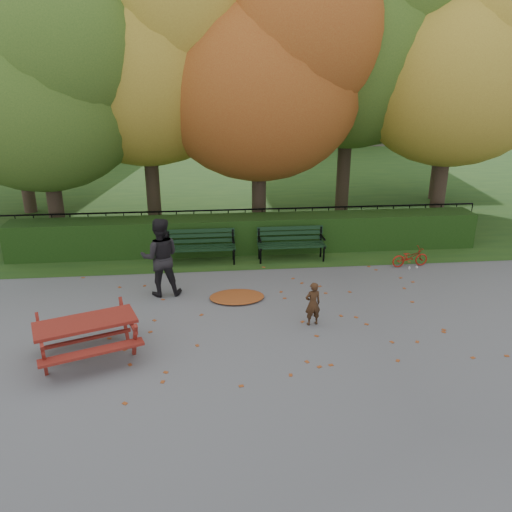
{
  "coord_description": "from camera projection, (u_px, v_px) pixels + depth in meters",
  "views": [
    {
      "loc": [
        -1.11,
        -8.84,
        4.76
      ],
      "look_at": [
        -0.08,
        1.33,
        1.0
      ],
      "focal_mm": 35.0,
      "sensor_mm": 36.0,
      "label": 1
    }
  ],
  "objects": [
    {
      "name": "tree_g",
      "position": [
        464.0,
        55.0,
        18.05
      ],
      "size": [
        6.3,
        6.0,
        8.55
      ],
      "color": "#32241A",
      "rests_on": "ground"
    },
    {
      "name": "tree_e",
      "position": [
        470.0,
        61.0,
        14.25
      ],
      "size": [
        6.09,
        5.8,
        8.16
      ],
      "color": "#32241A",
      "rests_on": "ground"
    },
    {
      "name": "grass_strip",
      "position": [
        230.0,
        182.0,
        23.07
      ],
      "size": [
        90.0,
        90.0,
        0.0
      ],
      "primitive_type": "plane",
      "color": "#1D3E16",
      "rests_on": "ground"
    },
    {
      "name": "tree_c",
      "position": [
        272.0,
        70.0,
        13.98
      ],
      "size": [
        6.3,
        6.0,
        8.0
      ],
      "color": "#32241A",
      "rests_on": "ground"
    },
    {
      "name": "bench_right",
      "position": [
        291.0,
        241.0,
        13.38
      ],
      "size": [
        1.8,
        0.57,
        0.88
      ],
      "color": "black",
      "rests_on": "ground"
    },
    {
      "name": "building_left",
      "position": [
        73.0,
        26.0,
        30.84
      ],
      "size": [
        10.0,
        7.0,
        15.0
      ],
      "primitive_type": "cube",
      "color": "tan",
      "rests_on": "ground"
    },
    {
      "name": "bicycle",
      "position": [
        410.0,
        257.0,
        12.97
      ],
      "size": [
        1.01,
        0.44,
        0.51
      ],
      "primitive_type": "imported",
      "rotation": [
        0.0,
        0.0,
        1.67
      ],
      "color": "#A2180F",
      "rests_on": "ground"
    },
    {
      "name": "hedge",
      "position": [
        248.0,
        234.0,
        14.03
      ],
      "size": [
        13.0,
        0.9,
        1.0
      ],
      "primitive_type": "cube",
      "color": "black",
      "rests_on": "ground"
    },
    {
      "name": "leaf_pile",
      "position": [
        237.0,
        297.0,
        11.18
      ],
      "size": [
        1.36,
        1.05,
        0.09
      ],
      "primitive_type": "ellipsoid",
      "rotation": [
        0.0,
        0.0,
        0.16
      ],
      "color": "maroon",
      "rests_on": "ground"
    },
    {
      "name": "tree_d",
      "position": [
        367.0,
        30.0,
        15.05
      ],
      "size": [
        7.14,
        6.8,
        9.58
      ],
      "color": "#32241A",
      "rests_on": "ground"
    },
    {
      "name": "building_right",
      "position": [
        333.0,
        54.0,
        34.83
      ],
      "size": [
        9.0,
        6.0,
        12.0
      ],
      "primitive_type": "cube",
      "color": "tan",
      "rests_on": "ground"
    },
    {
      "name": "child",
      "position": [
        313.0,
        304.0,
        9.89
      ],
      "size": [
        0.37,
        0.28,
        0.91
      ],
      "primitive_type": "imported",
      "rotation": [
        0.0,
        0.0,
        3.35
      ],
      "color": "#3A2212",
      "rests_on": "ground"
    },
    {
      "name": "bench_left",
      "position": [
        201.0,
        244.0,
        13.16
      ],
      "size": [
        1.8,
        0.57,
        0.88
      ],
      "color": "black",
      "rests_on": "ground"
    },
    {
      "name": "adult",
      "position": [
        160.0,
        257.0,
        11.11
      ],
      "size": [
        0.91,
        0.73,
        1.8
      ],
      "primitive_type": "imported",
      "rotation": [
        0.0,
        0.0,
        3.2
      ],
      "color": "black",
      "rests_on": "ground"
    },
    {
      "name": "picnic_table",
      "position": [
        86.0,
        329.0,
        8.68
      ],
      "size": [
        2.06,
        1.87,
        0.83
      ],
      "rotation": [
        0.0,
        0.0,
        0.35
      ],
      "color": "maroon",
      "rests_on": "ground"
    },
    {
      "name": "ground",
      "position": [
        267.0,
        325.0,
        10.0
      ],
      "size": [
        90.0,
        90.0,
        0.0
      ],
      "primitive_type": "plane",
      "color": "slate",
      "rests_on": "ground"
    },
    {
      "name": "leaf_scatter",
      "position": [
        265.0,
        318.0,
        10.28
      ],
      "size": [
        9.0,
        5.7,
        0.01
      ],
      "primitive_type": null,
      "color": "maroon",
      "rests_on": "ground"
    },
    {
      "name": "tree_a",
      "position": [
        48.0,
        83.0,
        13.16
      ],
      "size": [
        5.88,
        5.6,
        7.48
      ],
      "color": "#32241A",
      "rests_on": "ground"
    },
    {
      "name": "tree_b",
      "position": [
        155.0,
        49.0,
        14.21
      ],
      "size": [
        6.72,
        6.4,
        8.79
      ],
      "color": "#32241A",
      "rests_on": "ground"
    },
    {
      "name": "tree_f",
      "position": [
        13.0,
        42.0,
        15.99
      ],
      "size": [
        6.93,
        6.6,
        9.19
      ],
      "color": "#32241A",
      "rests_on": "ground"
    },
    {
      "name": "iron_fence",
      "position": [
        245.0,
        225.0,
        14.77
      ],
      "size": [
        14.0,
        0.04,
        1.02
      ],
      "color": "black",
      "rests_on": "ground"
    }
  ]
}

